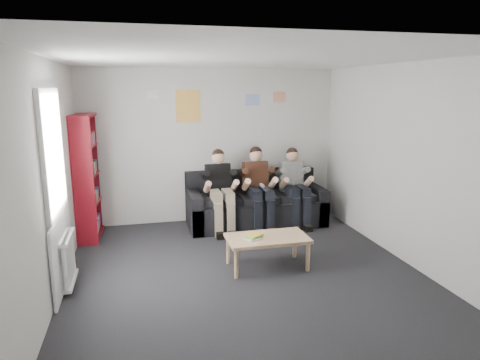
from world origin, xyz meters
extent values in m
plane|color=black|center=(0.00, 0.00, 0.00)|extent=(5.00, 5.00, 0.00)
plane|color=white|center=(0.00, 0.00, 2.70)|extent=(5.00, 5.00, 0.00)
plane|color=silver|center=(0.00, 2.50, 1.35)|extent=(4.50, 0.00, 4.50)
plane|color=silver|center=(0.00, -2.50, 1.35)|extent=(4.50, 0.00, 4.50)
plane|color=silver|center=(-2.25, 0.00, 1.35)|extent=(0.00, 5.00, 5.00)
plane|color=silver|center=(2.25, 0.00, 1.35)|extent=(0.00, 5.00, 5.00)
cube|color=black|center=(0.69, 2.01, 0.23)|extent=(2.36, 0.97, 0.45)
cube|color=black|center=(0.69, 2.38, 0.68)|extent=(2.36, 0.21, 0.46)
cube|color=black|center=(-0.40, 2.01, 0.32)|extent=(0.19, 0.97, 0.64)
cube|color=black|center=(1.77, 2.01, 0.32)|extent=(0.19, 0.97, 0.64)
cube|color=black|center=(0.69, 1.92, 0.51)|extent=(1.98, 0.67, 0.11)
cube|color=maroon|center=(-2.08, 2.01, 0.98)|extent=(0.30, 0.89, 1.97)
cube|color=tan|center=(0.34, 0.18, 0.41)|extent=(1.07, 0.59, 0.04)
cylinder|color=tan|center=(-0.15, -0.06, 0.19)|extent=(0.05, 0.05, 0.39)
cylinder|color=tan|center=(0.82, -0.06, 0.19)|extent=(0.05, 0.05, 0.39)
cylinder|color=tan|center=(-0.15, 0.43, 0.19)|extent=(0.05, 0.05, 0.39)
cylinder|color=tan|center=(0.82, 0.43, 0.19)|extent=(0.05, 0.05, 0.39)
cube|color=white|center=(0.12, 0.13, 0.44)|extent=(0.20, 0.14, 0.02)
cube|color=#55AB3D|center=(0.14, 0.16, 0.45)|extent=(0.20, 0.14, 0.02)
cube|color=gold|center=(0.16, 0.19, 0.47)|extent=(0.20, 0.14, 0.02)
cube|color=black|center=(0.03, 2.06, 0.83)|extent=(0.40, 0.29, 0.57)
sphere|color=#DEA887|center=(0.03, 2.02, 1.22)|extent=(0.22, 0.22, 0.22)
sphere|color=black|center=(0.03, 2.03, 1.25)|extent=(0.21, 0.21, 0.21)
cube|color=gray|center=(0.03, 1.76, 0.63)|extent=(0.36, 0.46, 0.15)
cube|color=gray|center=(0.03, 1.54, 0.28)|extent=(0.34, 0.14, 0.56)
cube|color=black|center=(0.03, 1.48, 0.05)|extent=(0.34, 0.26, 0.10)
cube|color=#4A2518|center=(0.69, 2.06, 0.84)|extent=(0.41, 0.30, 0.58)
sphere|color=#DEA887|center=(0.69, 2.02, 1.24)|extent=(0.23, 0.23, 0.23)
sphere|color=black|center=(0.69, 2.03, 1.27)|extent=(0.22, 0.22, 0.22)
cube|color=black|center=(0.69, 1.75, 0.63)|extent=(0.37, 0.47, 0.15)
cube|color=black|center=(0.69, 1.53, 0.28)|extent=(0.35, 0.14, 0.56)
cube|color=black|center=(0.69, 1.46, 0.05)|extent=(0.35, 0.27, 0.10)
cube|color=silver|center=(0.69, 1.65, 0.78)|extent=(0.04, 0.14, 0.04)
cube|color=silver|center=(1.35, 2.05, 0.82)|extent=(0.39, 0.29, 0.55)
sphere|color=#DEA887|center=(1.35, 2.01, 1.20)|extent=(0.22, 0.22, 0.22)
sphere|color=black|center=(1.35, 2.03, 1.24)|extent=(0.21, 0.21, 0.21)
cube|color=black|center=(1.35, 1.76, 0.63)|extent=(0.35, 0.45, 0.15)
cube|color=black|center=(1.35, 1.55, 0.28)|extent=(0.33, 0.14, 0.56)
cube|color=black|center=(1.35, 1.49, 0.05)|extent=(0.33, 0.25, 0.10)
cylinder|color=white|center=(-2.15, -0.08, 0.35)|extent=(0.06, 0.06, 0.60)
cylinder|color=white|center=(-2.15, 0.00, 0.35)|extent=(0.06, 0.06, 0.60)
cylinder|color=white|center=(-2.15, 0.08, 0.35)|extent=(0.06, 0.06, 0.60)
cylinder|color=white|center=(-2.15, 0.16, 0.35)|extent=(0.06, 0.06, 0.60)
cylinder|color=white|center=(-2.15, 0.24, 0.35)|extent=(0.06, 0.06, 0.60)
cylinder|color=white|center=(-2.15, 0.32, 0.35)|extent=(0.06, 0.06, 0.60)
cylinder|color=white|center=(-2.15, 0.40, 0.35)|extent=(0.06, 0.06, 0.60)
cylinder|color=white|center=(-2.15, 0.48, 0.35)|extent=(0.06, 0.06, 0.60)
cube|color=white|center=(-2.15, 0.20, 0.07)|extent=(0.10, 0.64, 0.04)
cube|color=white|center=(-2.15, 0.20, 0.63)|extent=(0.10, 0.64, 0.04)
cube|color=white|center=(-2.23, 0.20, 1.65)|extent=(0.02, 1.00, 1.30)
cube|color=white|center=(-2.22, 0.20, 2.33)|extent=(0.05, 1.12, 0.06)
cube|color=white|center=(-2.22, 0.20, 0.97)|extent=(0.05, 1.12, 0.06)
cube|color=white|center=(-2.22, 0.20, 0.45)|extent=(0.03, 1.30, 0.90)
cube|color=#F0EE54|center=(-0.40, 2.49, 2.05)|extent=(0.42, 0.01, 0.55)
cube|color=#4074DB|center=(0.75, 2.49, 2.15)|extent=(0.25, 0.01, 0.20)
cube|color=#C03C88|center=(1.25, 2.49, 2.20)|extent=(0.22, 0.01, 0.18)
cube|color=white|center=(-1.00, 2.49, 2.25)|extent=(0.20, 0.01, 0.14)
camera|label=1|loc=(-1.28, -4.96, 2.37)|focal=32.00mm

